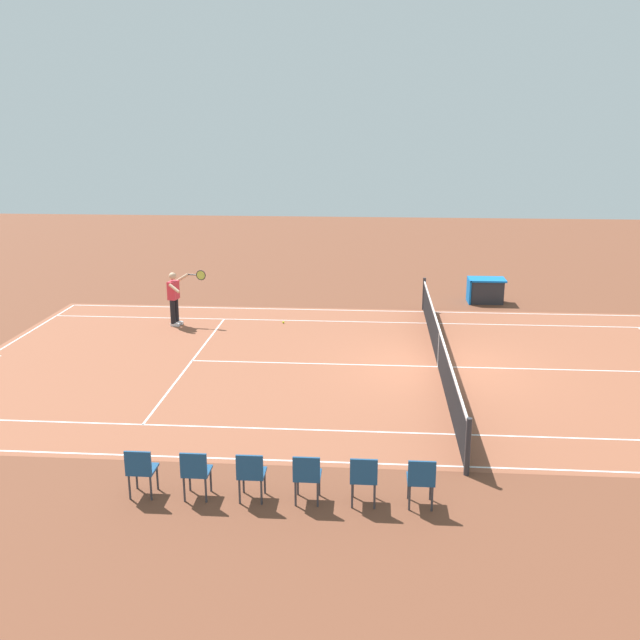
{
  "coord_description": "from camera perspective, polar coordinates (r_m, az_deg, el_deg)",
  "views": [
    {
      "loc": [
        1.74,
        17.33,
        6.0
      ],
      "look_at": [
        3.11,
        -1.0,
        0.9
      ],
      "focal_mm": 39.84,
      "sensor_mm": 36.0,
      "label": 1
    }
  ],
  "objects": [
    {
      "name": "court_slab",
      "position": [
        18.42,
        9.47,
        -3.72
      ],
      "size": [
        24.2,
        11.4,
        0.0
      ],
      "primitive_type": "cube",
      "color": "#935138",
      "rests_on": "ground_plane"
    },
    {
      "name": "equipment_cart_tarped",
      "position": [
        25.21,
        13.14,
        2.35
      ],
      "size": [
        1.25,
        0.84,
        0.85
      ],
      "color": "#2D2D33",
      "rests_on": "ground_plane"
    },
    {
      "name": "tennis_net",
      "position": [
        18.27,
        9.54,
        -2.27
      ],
      "size": [
        0.1,
        11.7,
        1.08
      ],
      "color": "#2D2D33",
      "rests_on": "ground_plane"
    },
    {
      "name": "ground_plane",
      "position": [
        18.42,
        9.47,
        -3.72
      ],
      "size": [
        60.0,
        60.0,
        0.0
      ],
      "primitive_type": "plane",
      "color": "brown"
    },
    {
      "name": "tennis_ball",
      "position": [
        22.09,
        -2.96,
        -0.19
      ],
      "size": [
        0.07,
        0.07,
        0.07
      ],
      "primitive_type": "sphere",
      "color": "#CCE01E",
      "rests_on": "ground_plane"
    },
    {
      "name": "spectator_chair_1",
      "position": [
        11.72,
        3.53,
        -12.43
      ],
      "size": [
        0.44,
        0.44,
        0.88
      ],
      "color": "#38383D",
      "rests_on": "ground_plane"
    },
    {
      "name": "spectator_chair_0",
      "position": [
        11.75,
        8.12,
        -12.49
      ],
      "size": [
        0.44,
        0.44,
        0.88
      ],
      "color": "#38383D",
      "rests_on": "ground_plane"
    },
    {
      "name": "spectator_chair_4",
      "position": [
        12.05,
        -9.96,
        -11.81
      ],
      "size": [
        0.44,
        0.44,
        0.88
      ],
      "color": "#38383D",
      "rests_on": "ground_plane"
    },
    {
      "name": "tennis_player_near",
      "position": [
        22.12,
        -11.59,
        1.93
      ],
      "size": [
        1.14,
        0.77,
        1.7
      ],
      "color": "black",
      "rests_on": "ground_plane"
    },
    {
      "name": "spectator_chair_5",
      "position": [
        12.3,
        -14.2,
        -11.48
      ],
      "size": [
        0.44,
        0.44,
        0.88
      ],
      "color": "#38383D",
      "rests_on": "ground_plane"
    },
    {
      "name": "court_line_markings",
      "position": [
        18.42,
        9.47,
        -3.71
      ],
      "size": [
        23.85,
        11.05,
        0.01
      ],
      "color": "white",
      "rests_on": "ground_plane"
    },
    {
      "name": "spectator_chair_3",
      "position": [
        11.87,
        -5.56,
        -12.09
      ],
      "size": [
        0.44,
        0.44,
        0.88
      ],
      "color": "#38383D",
      "rests_on": "ground_plane"
    },
    {
      "name": "spectator_chair_2",
      "position": [
        11.76,
        -1.05,
        -12.29
      ],
      "size": [
        0.44,
        0.44,
        0.88
      ],
      "color": "#38383D",
      "rests_on": "ground_plane"
    }
  ]
}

